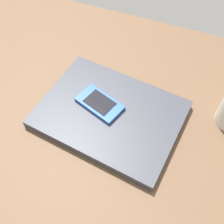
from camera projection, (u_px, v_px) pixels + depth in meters
The scene contains 3 objects.
desk_surface at pixel (110, 120), 68.69cm from camera, with size 120.00×80.00×3.00cm, color brown.
laptop_closed at pixel (112, 114), 66.55cm from camera, with size 33.31×24.72×2.31cm, color #33353D.
cell_phone_on_laptop at pixel (100, 104), 66.22cm from camera, with size 12.48×9.35×1.16cm.
Camera 1 is at (14.04, -34.25, 59.40)cm, focal length 43.80 mm.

